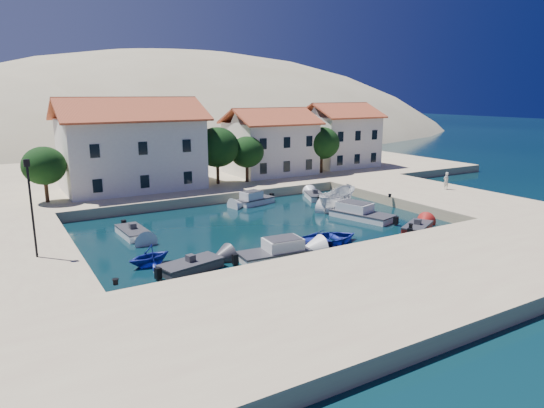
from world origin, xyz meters
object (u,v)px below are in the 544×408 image
(boat_east, at_px, (337,209))
(building_right, at_px, (339,134))
(cabin_cruiser_east, at_px, (362,214))
(rowboat_south, at_px, (328,243))
(building_mid, at_px, (270,141))
(building_left, at_px, (131,143))
(cabin_cruiser_south, at_px, (274,253))
(pedestrian, at_px, (446,181))
(lamppost, at_px, (31,199))

(boat_east, bearing_deg, building_right, -63.14)
(building_right, distance_m, cabin_cruiser_east, 27.19)
(rowboat_south, height_order, cabin_cruiser_east, cabin_cruiser_east)
(building_mid, distance_m, building_right, 12.04)
(building_left, xyz_separation_m, boat_east, (15.59, -16.03, -5.94))
(cabin_cruiser_south, xyz_separation_m, pedestrian, (26.14, 7.57, 1.46))
(building_mid, height_order, cabin_cruiser_south, building_mid)
(lamppost, relative_size, cabin_cruiser_east, 1.00)
(rowboat_south, bearing_deg, building_right, -33.96)
(building_right, relative_size, cabin_cruiser_east, 1.52)
(building_mid, height_order, lamppost, building_mid)
(lamppost, bearing_deg, rowboat_south, -12.94)
(lamppost, distance_m, boat_east, 27.79)
(lamppost, height_order, rowboat_south, lamppost)
(lamppost, xyz_separation_m, rowboat_south, (19.60, -4.50, -4.75))
(building_left, xyz_separation_m, rowboat_south, (8.10, -24.50, -5.94))
(building_mid, relative_size, boat_east, 1.80)
(cabin_cruiser_east, bearing_deg, building_left, 20.05)
(building_mid, distance_m, cabin_cruiser_east, 21.95)
(building_mid, height_order, rowboat_south, building_mid)
(building_mid, relative_size, cabin_cruiser_south, 2.08)
(building_left, xyz_separation_m, pedestrian, (28.80, -18.06, -4.00))
(building_left, bearing_deg, cabin_cruiser_east, -53.14)
(lamppost, bearing_deg, building_left, 60.10)
(cabin_cruiser_south, distance_m, rowboat_south, 5.58)
(lamppost, bearing_deg, building_right, 27.93)
(lamppost, xyz_separation_m, pedestrian, (40.30, 1.94, -2.82))
(building_mid, xyz_separation_m, cabin_cruiser_east, (-2.83, -21.24, -4.75))
(building_left, height_order, building_right, building_left)
(rowboat_south, height_order, boat_east, boat_east)
(building_right, height_order, pedestrian, building_right)
(lamppost, height_order, boat_east, lamppost)
(cabin_cruiser_east, bearing_deg, rowboat_south, 104.28)
(building_left, bearing_deg, building_mid, 3.18)
(building_left, bearing_deg, lamppost, -119.90)
(building_mid, bearing_deg, building_left, -176.82)
(building_left, xyz_separation_m, lamppost, (-11.50, -20.00, -1.18))
(lamppost, height_order, cabin_cruiser_south, lamppost)
(rowboat_south, distance_m, pedestrian, 21.76)
(cabin_cruiser_east, xyz_separation_m, pedestrian, (13.63, 2.17, 1.46))
(building_right, bearing_deg, cabin_cruiser_east, -123.70)
(building_right, height_order, lamppost, building_right)
(building_right, height_order, boat_east, building_right)
(cabin_cruiser_south, bearing_deg, boat_east, 41.17)
(building_left, bearing_deg, building_right, 3.81)
(cabin_cruiser_south, bearing_deg, building_mid, 64.63)
(rowboat_south, bearing_deg, lamppost, 82.67)
(cabin_cruiser_east, distance_m, pedestrian, 13.88)
(lamppost, relative_size, cabin_cruiser_south, 1.23)
(building_left, relative_size, building_right, 1.56)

